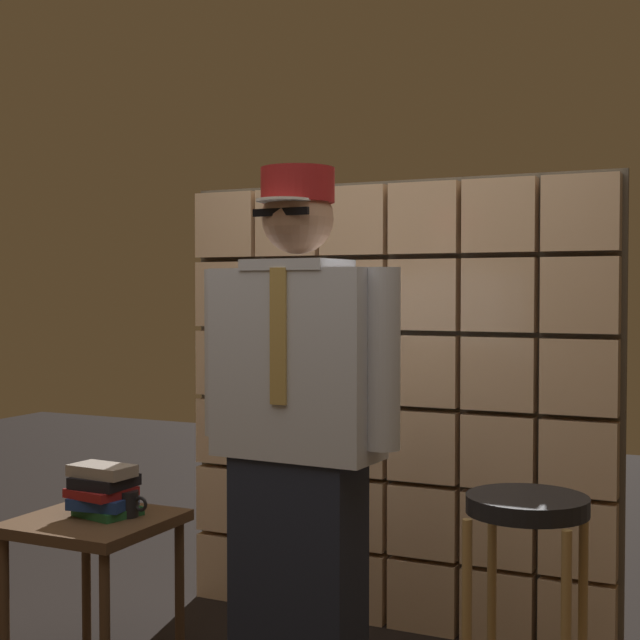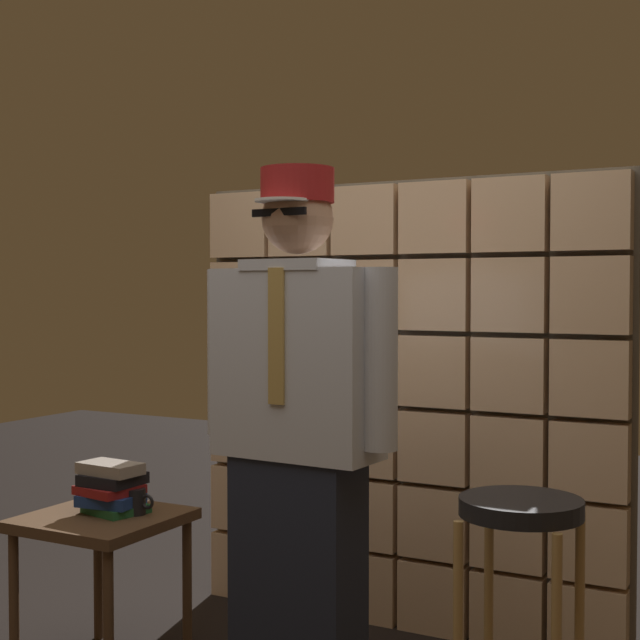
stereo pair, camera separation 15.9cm
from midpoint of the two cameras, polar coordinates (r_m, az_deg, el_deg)
The scene contains 6 objects.
glass_block_wall at distance 3.84m, azimuth 3.14°, elevation -5.35°, with size 1.87×0.10×1.87m.
standing_person at distance 2.99m, azimuth -2.92°, elevation -7.10°, with size 0.71×0.31×1.79m.
bar_stool at distance 2.70m, azimuth 10.99°, elevation -15.08°, with size 0.34×0.34×0.83m.
side_table at distance 3.54m, azimuth -15.11°, elevation -12.97°, with size 0.52×0.52×0.57m.
book_stack at distance 3.52m, azimuth -14.55°, elevation -10.20°, with size 0.25×0.23×0.19m.
coffee_mug at distance 3.49m, azimuth -13.11°, elevation -11.04°, with size 0.13×0.08×0.09m.
Camera 1 is at (1.36, -2.14, 1.40)m, focal length 51.63 mm.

